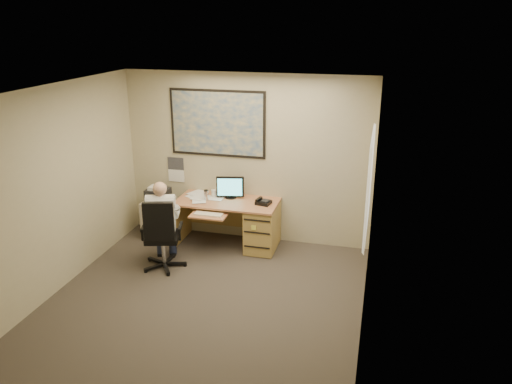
% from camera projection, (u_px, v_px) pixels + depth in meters
% --- Properties ---
extents(room_shell, '(4.00, 4.50, 2.70)m').
position_uv_depth(room_shell, '(196.00, 209.00, 5.87)').
color(room_shell, '#3A342D').
rests_on(room_shell, ground).
extents(desk, '(1.60, 0.97, 1.10)m').
position_uv_depth(desk, '(248.00, 221.00, 7.88)').
color(desk, tan).
rests_on(desk, ground).
extents(world_map, '(1.56, 0.03, 1.06)m').
position_uv_depth(world_map, '(217.00, 123.00, 7.84)').
color(world_map, '#1E4C93').
rests_on(world_map, room_shell).
extents(wall_calendar, '(0.28, 0.01, 0.42)m').
position_uv_depth(wall_calendar, '(176.00, 170.00, 8.29)').
color(wall_calendar, white).
rests_on(wall_calendar, room_shell).
extents(window_blinds, '(0.06, 1.40, 1.30)m').
position_uv_depth(window_blinds, '(370.00, 185.00, 6.07)').
color(window_blinds, white).
rests_on(window_blinds, room_shell).
extents(filing_cabinet, '(0.45, 0.54, 0.87)m').
position_uv_depth(filing_cabinet, '(159.00, 214.00, 8.31)').
color(filing_cabinet, '#B9AC95').
rests_on(filing_cabinet, ground).
extents(office_chair, '(0.80, 0.80, 1.09)m').
position_uv_depth(office_chair, '(161.00, 248.00, 7.23)').
color(office_chair, black).
rests_on(office_chair, ground).
extents(person, '(0.73, 0.87, 1.30)m').
position_uv_depth(person, '(163.00, 225.00, 7.18)').
color(person, silver).
rests_on(person, office_chair).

